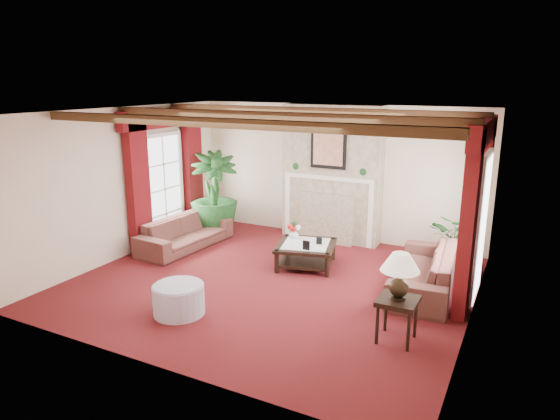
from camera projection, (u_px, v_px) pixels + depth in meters
The scene contains 23 objects.
floor at pixel (272, 282), 8.03m from camera, with size 6.00×6.00×0.00m, color #450D0C.
ceiling at pixel (271, 112), 7.35m from camera, with size 6.00×6.00×0.00m, color white.
back_wall at pixel (336, 172), 10.05m from camera, with size 6.00×0.02×2.70m, color beige.
left_wall at pixel (125, 183), 9.01m from camera, with size 0.02×5.50×2.70m, color beige.
right_wall at pixel (478, 226), 6.36m from camera, with size 0.02×5.50×2.70m, color beige.
ceiling_beams at pixel (271, 116), 7.36m from camera, with size 6.00×3.00×0.12m, color #372311, non-canonical shape.
fireplace at pixel (334, 104), 9.54m from camera, with size 2.00×0.52×2.70m, color tan, non-canonical shape.
french_door_left at pixel (161, 134), 9.66m from camera, with size 0.10×1.10×2.16m, color white, non-canonical shape.
french_door_right at pixel (490, 155), 7.04m from camera, with size 0.10×1.10×2.16m, color white, non-canonical shape.
curtains_left at pixel (164, 113), 9.51m from camera, with size 0.20×2.40×2.55m, color #550B12, non-canonical shape.
curtains_right at pixel (484, 124), 6.98m from camera, with size 0.20×2.40×2.55m, color #550B12, non-canonical shape.
sofa_left at pixel (185, 228), 9.60m from camera, with size 0.74×2.06×0.79m, color #390F1C.
sofa_right at pixel (425, 263), 7.66m from camera, with size 0.82×2.22×0.85m, color #390F1C.
potted_palm at pixel (215, 211), 10.44m from camera, with size 1.91×1.92×0.97m, color black.
small_plant at pixel (455, 247), 8.57m from camera, with size 1.25×1.27×0.74m, color black.
coffee_table at pixel (306, 255), 8.69m from camera, with size 0.98×0.98×0.40m, color black, non-canonical shape.
side_table at pixel (397, 320), 6.17m from camera, with size 0.48×0.48×0.56m, color black, non-canonical shape.
ottoman at pixel (179, 299), 6.90m from camera, with size 0.71×0.71×0.42m, color #948D9F.
table_lamp at pixel (400, 276), 6.02m from camera, with size 0.48×0.48×0.60m, color black, non-canonical shape.
flower_vase at pixel (294, 234), 8.93m from camera, with size 0.22×0.22×0.17m, color silver.
book at pixel (314, 241), 8.35m from camera, with size 0.19×0.11×0.27m, color black.
photo_frame_a at pixel (306, 246), 8.29m from camera, with size 0.13×0.02×0.17m, color black, non-canonical shape.
photo_frame_b at pixel (319, 241), 8.58m from camera, with size 0.10×0.02×0.13m, color black, non-canonical shape.
Camera 1 is at (3.53, -6.59, 3.15)m, focal length 32.00 mm.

